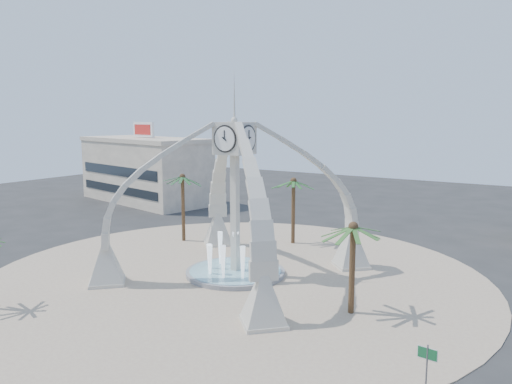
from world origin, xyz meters
The scene contains 9 objects.
ground centered at (0.00, 0.00, 0.00)m, with size 140.00×140.00×0.00m, color #282828.
plaza centered at (0.00, 0.00, 0.03)m, with size 40.00×40.00×0.06m, color tan.
clock_tower centered at (0.00, 0.00, 6.49)m, with size 17.94×17.94×16.30m.
fountain centered at (0.00, 0.00, 0.29)m, with size 8.00×8.00×3.62m.
building_nw centered at (-32.00, 22.00, 4.83)m, with size 23.75×13.73×11.90m.
palm_east centered at (10.92, -2.46, 5.70)m, with size 5.06×5.06×6.55m.
palm_west centered at (-10.89, 6.28, 6.58)m, with size 4.86×4.86×7.42m.
palm_north centered at (-0.93, 11.46, 6.30)m, with size 4.78×4.78×7.16m.
street_sign centered at (17.54, -9.93, 1.83)m, with size 0.94×0.13×2.56m.
Camera 1 is at (22.42, -31.89, 12.72)m, focal length 35.00 mm.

